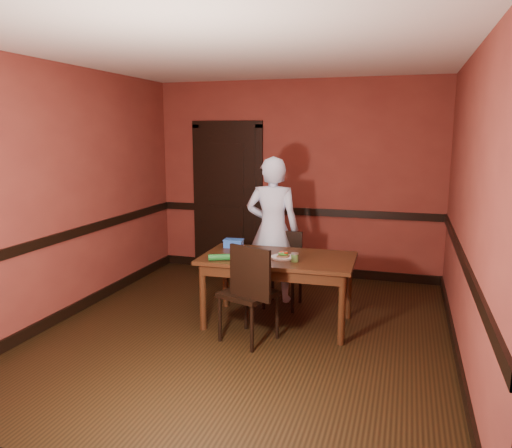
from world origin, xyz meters
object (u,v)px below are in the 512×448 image
Objects in this scene: person at (273,230)px; sandwich_plate at (283,256)px; chair_near at (249,292)px; dining_table at (278,290)px; chair_far at (282,270)px; cheese_saucer at (238,252)px; food_tub at (234,243)px; sauce_jar at (295,257)px.

person is 6.82× the size of sandwich_plate.
dining_table is at bearing -87.34° from chair_near.
chair_near is (-0.08, -1.03, 0.06)m from chair_far.
cheese_saucer is at bearing -39.61° from chair_near.
chair_near is at bearing -118.33° from sandwich_plate.
cheese_saucer is (-0.44, 0.00, 0.38)m from dining_table.
person reaches higher than chair_far.
sandwich_plate is at bearing -30.83° from food_tub.
person reaches higher than sauce_jar.
sauce_jar is at bearing -39.73° from dining_table.
dining_table is 6.99× the size of food_tub.
cheese_saucer is (-0.27, 0.49, 0.26)m from chair_near.
chair_far reaches higher than sandwich_plate.
chair_near is at bearing -110.16° from dining_table.
cheese_saucer is at bearing 177.94° from dining_table.
person is at bearing 112.54° from sandwich_plate.
food_tub is (-0.32, -0.46, -0.08)m from person.
cheese_saucer is at bearing 69.62° from person.
dining_table is 0.76m from food_tub.
chair_near is at bearing -139.34° from sauce_jar.
sandwich_plate is at bearing 106.59° from person.
dining_table is 1.82× the size of chair_far.
dining_table is at bearing -28.95° from food_tub.
sauce_jar is at bearing -14.68° from cheese_saucer.
person is at bearing 75.56° from cheese_saucer.
dining_table is 0.55m from chair_far.
chair_near is 0.90m from food_tub.
chair_far is 0.50m from person.
chair_near reaches higher than chair_far.
person is at bearing -64.44° from chair_near.
chair_far reaches higher than sauce_jar.
sauce_jar is (0.21, -0.17, 0.41)m from dining_table.
person is 1.00m from sauce_jar.
cheese_saucer is (-0.35, -0.53, 0.32)m from chair_far.
sandwich_plate is 0.51m from cheese_saucer.
sandwich_plate is at bearing -6.83° from cheese_saucer.
chair_near is at bearing -91.47° from chair_far.
sandwich_plate is (0.15, -0.59, 0.32)m from chair_far.
dining_table is at bearing 140.31° from sandwich_plate.
chair_far reaches higher than cheese_saucer.
chair_far is at bearing 24.69° from food_tub.
food_tub is (-0.49, -0.28, 0.35)m from chair_far.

